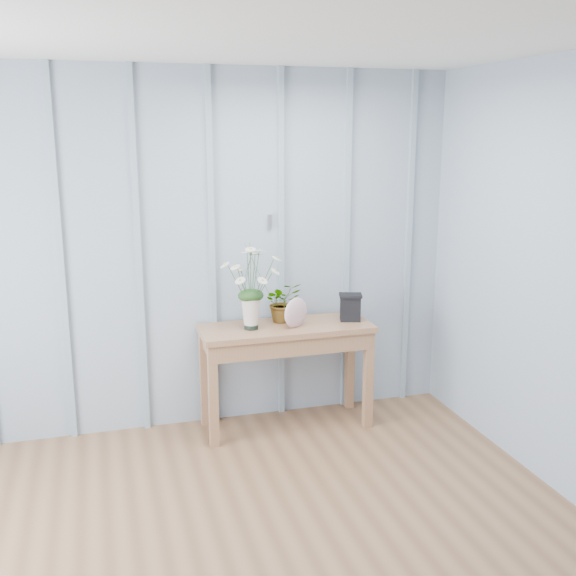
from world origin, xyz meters
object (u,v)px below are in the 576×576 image
object	(u,v)px
sideboard	(286,341)
carved_box	(350,307)
felt_disc_vessel	(296,313)
daisy_vase	(250,275)

from	to	relation	value
sideboard	carved_box	bearing A→B (deg)	-0.69
sideboard	felt_disc_vessel	distance (m)	0.23
daisy_vase	felt_disc_vessel	size ratio (longest dim) A/B	2.89
daisy_vase	carved_box	bearing A→B (deg)	0.55
sideboard	felt_disc_vessel	size ratio (longest dim) A/B	5.70
sideboard	carved_box	size ratio (longest dim) A/B	6.20
carved_box	daisy_vase	bearing A→B (deg)	-179.45
felt_disc_vessel	carved_box	bearing A→B (deg)	-20.79
daisy_vase	felt_disc_vessel	xyz separation A→B (m)	(0.30, -0.05, -0.28)
daisy_vase	sideboard	bearing A→B (deg)	2.88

